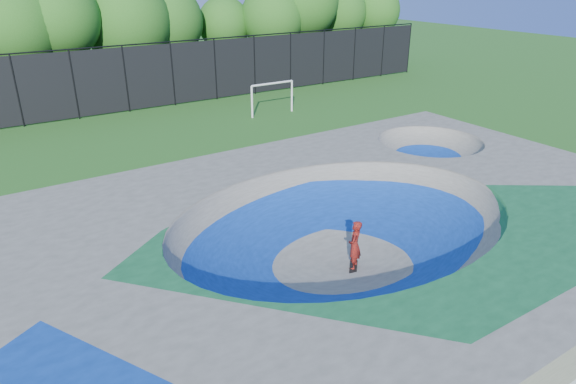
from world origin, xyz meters
name	(u,v)px	position (x,y,z in m)	size (l,w,h in m)	color
ground	(343,257)	(0.00, 0.00, 0.00)	(120.00, 120.00, 0.00)	#205618
skate_deck	(344,235)	(0.00, 0.00, 0.75)	(22.00, 14.00, 1.50)	gray
skater	(355,245)	(-0.14, -0.69, 0.77)	(0.56, 0.37, 1.54)	red
skateboard	(353,267)	(-0.14, -0.69, 0.03)	(0.78, 0.22, 0.05)	black
soccer_goal	(272,92)	(7.09, 15.57, 1.35)	(2.95, 0.12, 1.94)	silver
fence	(126,78)	(0.00, 21.00, 2.10)	(48.09, 0.09, 4.04)	black
treeline	(116,21)	(1.15, 25.71, 4.97)	(51.93, 7.10, 8.77)	#463123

